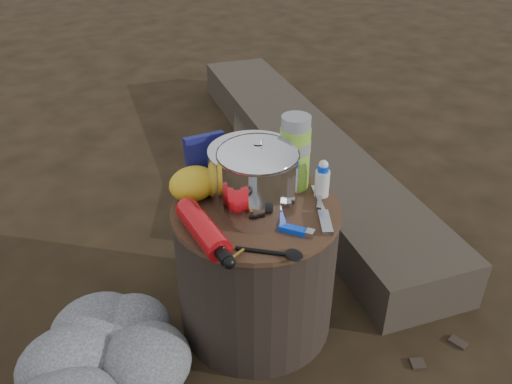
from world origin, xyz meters
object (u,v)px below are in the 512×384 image
camping_pot (258,178)px  fuel_bottle (203,229)px  stump (256,268)px  log_main (301,148)px  travel_mug (267,157)px  thermos (295,153)px

camping_pot → fuel_bottle: size_ratio=0.80×
fuel_bottle → stump: bearing=18.5°
log_main → travel_mug: (-0.59, -0.60, 0.40)m
fuel_bottle → thermos: (0.34, 0.09, 0.08)m
stump → camping_pot: size_ratio=2.22×
camping_pot → fuel_bottle: 0.20m
stump → thermos: bearing=14.7°
stump → travel_mug: (0.12, 0.14, 0.27)m
fuel_bottle → log_main: bearing=44.6°
fuel_bottle → thermos: size_ratio=1.21×
thermos → travel_mug: size_ratio=1.84×
stump → log_main: stump is taller
stump → camping_pot: (-0.01, -0.02, 0.32)m
stump → travel_mug: 0.33m
stump → thermos: size_ratio=2.14×
travel_mug → thermos: bearing=-71.7°
stump → fuel_bottle: fuel_bottle is taller
camping_pot → fuel_bottle: bearing=-169.8°
log_main → travel_mug: size_ratio=18.17×
camping_pot → thermos: size_ratio=0.97×
thermos → travel_mug: (-0.03, 0.10, -0.05)m
stump → fuel_bottle: size_ratio=1.76×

